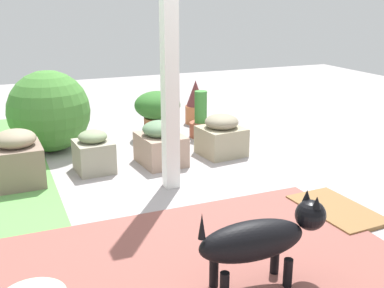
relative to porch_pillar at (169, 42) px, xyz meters
The scene contains 13 objects.
ground_plane 1.23m from the porch_pillar, 152.87° to the right, with size 12.00×12.00×0.00m, color #9D9697.
brick_path 1.84m from the porch_pillar, 169.64° to the left, with size 1.80×2.40×0.02m, color brown.
porch_pillar is the anchor object (origin of this frame).
stone_planter_nearest 1.42m from the porch_pillar, 51.81° to the right, with size 0.46×0.46×0.42m.
stone_planter_near 1.18m from the porch_pillar, 10.77° to the right, with size 0.50×0.43×0.43m.
stone_planter_mid 1.32m from the porch_pillar, 40.20° to the left, with size 0.38×0.35×0.39m.
stone_planter_far 1.65m from the porch_pillar, 65.08° to the left, with size 0.46×0.42×0.49m.
round_shrub 1.83m from the porch_pillar, 29.63° to the left, with size 0.85×0.85×0.85m, color #427D33.
terracotta_pot_broad 1.75m from the porch_pillar, 14.55° to the right, with size 0.52×0.52×0.54m.
terracotta_pot_spiky 2.35m from the porch_pillar, 28.70° to the right, with size 0.26×0.26×0.55m.
terracotta_pot_tall 1.85m from the porch_pillar, 33.14° to the right, with size 0.26×0.26×0.54m.
dog 1.83m from the porch_pillar, behind, with size 0.23×0.76×0.52m.
doormat 1.82m from the porch_pillar, 134.54° to the right, with size 0.71×0.42×0.03m, color olive.
Camera 1 is at (-3.42, 1.40, 1.56)m, focal length 44.71 mm.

